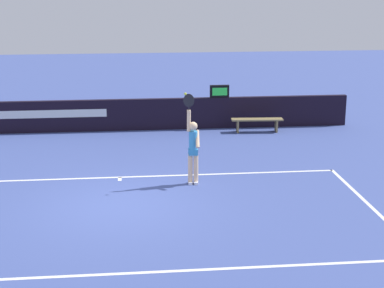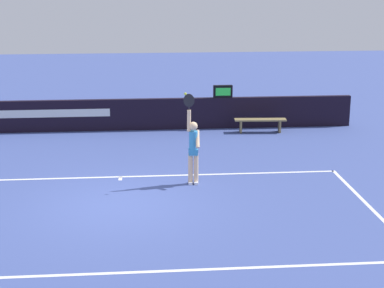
{
  "view_description": "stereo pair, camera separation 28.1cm",
  "coord_description": "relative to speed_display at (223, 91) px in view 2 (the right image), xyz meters",
  "views": [
    {
      "loc": [
        0.3,
        -13.88,
        5.28
      ],
      "look_at": [
        1.87,
        1.16,
        1.14
      ],
      "focal_mm": 57.58,
      "sensor_mm": 36.0,
      "label": 1
    },
    {
      "loc": [
        0.58,
        -13.9,
        5.28
      ],
      "look_at": [
        1.87,
        1.16,
        1.14
      ],
      "focal_mm": 57.58,
      "sensor_mm": 36.0,
      "label": 2
    }
  ],
  "objects": [
    {
      "name": "ground_plane",
      "position": [
        -3.51,
        -7.41,
        -1.33
      ],
      "size": [
        60.0,
        60.0,
        0.0
      ],
      "primitive_type": "plane",
      "color": "#3E5093"
    },
    {
      "name": "court_lines",
      "position": [
        -3.51,
        -8.1,
        -1.33
      ],
      "size": [
        11.98,
        5.74,
        0.0
      ],
      "color": "white",
      "rests_on": "ground"
    },
    {
      "name": "back_wall",
      "position": [
        -3.52,
        0.0,
        -0.78
      ],
      "size": [
        16.3,
        0.2,
        1.11
      ],
      "color": "black",
      "rests_on": "ground"
    },
    {
      "name": "speed_display",
      "position": [
        0.0,
        0.0,
        0.0
      ],
      "size": [
        0.68,
        0.14,
        0.44
      ],
      "color": "black",
      "rests_on": "back_wall"
    },
    {
      "name": "tennis_player",
      "position": [
        -1.59,
        -6.03,
        -0.34
      ],
      "size": [
        0.43,
        0.42,
        2.41
      ],
      "color": "beige",
      "rests_on": "ground"
    },
    {
      "name": "tennis_ball",
      "position": [
        -1.8,
        -6.21,
        1.1
      ],
      "size": [
        0.07,
        0.07,
        0.07
      ],
      "color": "#D2E730"
    },
    {
      "name": "courtside_bench_near",
      "position": [
        1.23,
        -0.74,
        -0.96
      ],
      "size": [
        1.81,
        0.47,
        0.47
      ],
      "color": "olive",
      "rests_on": "ground"
    }
  ]
}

